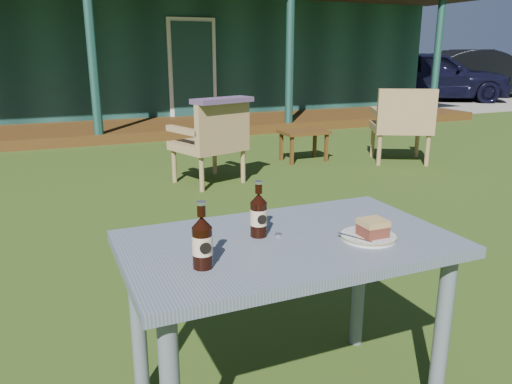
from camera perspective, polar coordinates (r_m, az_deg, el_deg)
name	(u,v)px	position (r m, az deg, el deg)	size (l,w,h in m)	color
ground	(182,259)	(3.50, -8.49, -7.62)	(80.00, 80.00, 0.00)	#334916
pavilion	(70,41)	(12.54, -20.47, 15.86)	(15.80, 8.30, 3.45)	#173C34
gravel_strip	(449,99)	(16.26, 21.16, 9.89)	(9.00, 6.00, 0.02)	gray
car_near	(431,75)	(15.43, 19.36, 12.45)	(1.70, 4.23, 1.44)	black
car_far	(479,74)	(17.26, 24.17, 12.24)	(1.52, 4.37, 1.44)	black
cafe_table	(288,264)	(1.87, 3.66, -8.24)	(1.20, 0.70, 0.72)	slate
plate	(368,236)	(1.88, 12.71, -4.97)	(0.20, 0.20, 0.01)	silver
cake_slice	(373,228)	(1.86, 13.22, -3.98)	(0.09, 0.09, 0.06)	#5E291E
fork	(355,238)	(1.83, 11.25, -5.15)	(0.01, 0.14, 0.00)	silver
cola_bottle_near	(259,214)	(1.83, 0.30, -2.58)	(0.06, 0.06, 0.21)	black
cola_bottle_far	(202,242)	(1.57, -6.15, -5.66)	(0.07, 0.07, 0.22)	black
bottle_cap	(278,235)	(1.86, 2.58, -4.90)	(0.03, 0.03, 0.01)	silver
armchair_left	(213,138)	(5.31, -4.97, 6.12)	(0.81, 0.79, 0.88)	#9C7C4E
armchair_right	(402,121)	(6.62, 16.39, 7.77)	(0.92, 0.91, 0.95)	#9C7C4E
floral_throw	(222,100)	(5.12, -3.86, 10.41)	(0.65, 0.23, 0.05)	#533D60
side_table	(304,135)	(6.51, 5.50, 6.51)	(0.60, 0.40, 0.40)	#4D2F12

